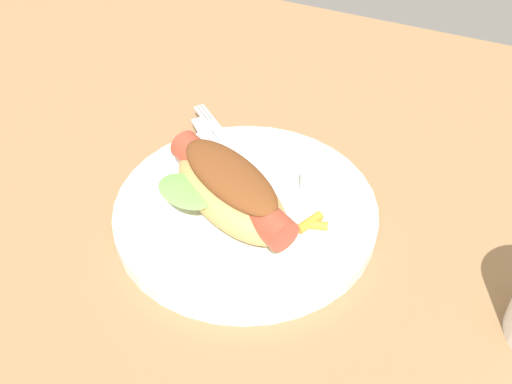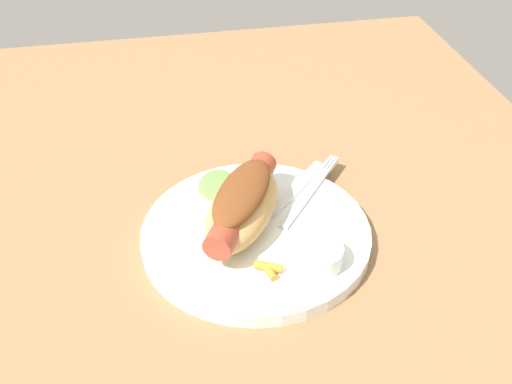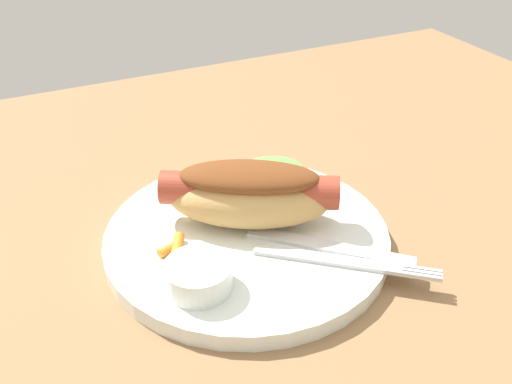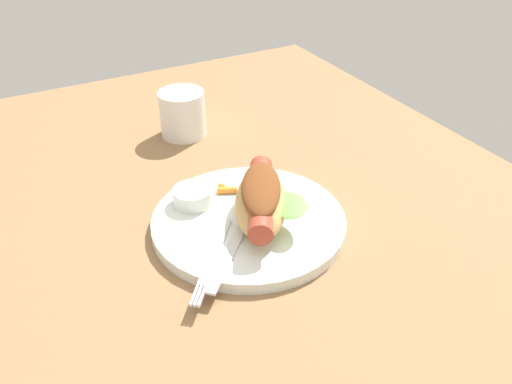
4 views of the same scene
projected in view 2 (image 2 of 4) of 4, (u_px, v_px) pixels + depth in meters
The scene contains 7 objects.
ground_plane at pixel (257, 249), 70.67cm from camera, with size 120.00×90.00×1.80cm, color olive.
plate at pixel (258, 234), 70.14cm from camera, with size 26.00×26.00×1.60cm, color white.
hot_dog at pixel (242, 204), 68.26cm from camera, with size 16.36×13.20×5.91cm.
sauce_ramekin at pixel (317, 255), 64.55cm from camera, with size 5.50×5.50×2.29cm, color white.
fork at pixel (309, 192), 74.81cm from camera, with size 13.12×10.83×0.40cm.
knife at pixel (291, 193), 74.59cm from camera, with size 14.89×1.40×0.36cm, color silver.
carrot_garnish at pixel (266, 269), 63.91cm from camera, with size 2.92×3.04×0.95cm.
Camera 2 is at (51.01, -10.20, 47.37)cm, focal length 43.29 mm.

